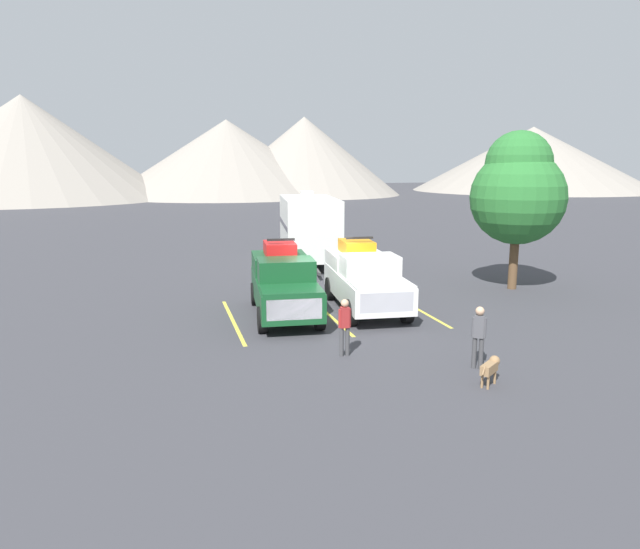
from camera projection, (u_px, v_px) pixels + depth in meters
The scene contains 12 objects.
ground_plane at pixel (328, 314), 19.50m from camera, with size 240.00×240.00×0.00m, color #38383D.
pickup_truck_a at pixel (284, 282), 19.27m from camera, with size 2.49×5.37×2.54m.
pickup_truck_b at pixel (364, 278), 20.02m from camera, with size 2.56×5.40×2.50m.
lot_stripe_a at pixel (233, 321), 18.67m from camera, with size 0.12×5.50×0.01m, color gold.
lot_stripe_b at pixel (328, 314), 19.55m from camera, with size 0.12×5.50×0.01m, color gold.
lot_stripe_c at pixel (415, 307), 20.42m from camera, with size 0.12×5.50×0.01m, color gold.
camper_trailer_a at pixel (309, 227), 28.67m from camera, with size 3.46×7.47×3.71m.
person_a at pixel (479, 333), 14.20m from camera, with size 0.31×0.29×1.62m.
person_b at pixel (345, 323), 15.15m from camera, with size 0.35×0.22×1.57m.
dog at pixel (491, 367), 13.25m from camera, with size 0.73×0.58×0.65m.
tree_a at pixel (518, 189), 22.71m from camera, with size 3.78×3.78×6.40m.
mountain_ridge at pixel (212, 157), 90.03m from camera, with size 155.62×50.99×14.50m.
Camera 1 is at (-5.41, -18.07, 5.13)m, focal length 31.78 mm.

